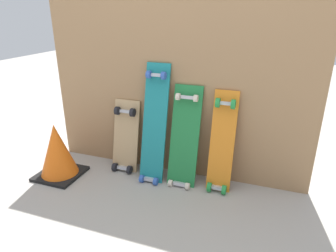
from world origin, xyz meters
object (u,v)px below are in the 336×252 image
Objects in this scene: traffic_cone at (57,151)px; skateboard_orange at (222,146)px; skateboard_teal at (154,128)px; skateboard_green at (184,141)px; skateboard_natural at (125,140)px.

skateboard_orange is at bearing 12.75° from traffic_cone.
skateboard_teal is 1.21× the size of skateboard_orange.
skateboard_green is 0.28m from skateboard_orange.
skateboard_natural is at bearing 171.97° from skateboard_teal.
skateboard_green reaches higher than skateboard_orange.
skateboard_orange is 1.26m from traffic_cone.
skateboard_green is at bearing -177.28° from skateboard_orange.
skateboard_orange is 1.81× the size of traffic_cone.
skateboard_teal is at bearing -8.03° from skateboard_natural.
skateboard_teal is (0.27, -0.04, 0.15)m from skateboard_natural.
skateboard_green is (0.50, -0.03, 0.08)m from skateboard_natural.
skateboard_green reaches higher than traffic_cone.
skateboard_green is 1.86× the size of traffic_cone.
skateboard_teal reaches higher than traffic_cone.
skateboard_natural reaches higher than traffic_cone.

